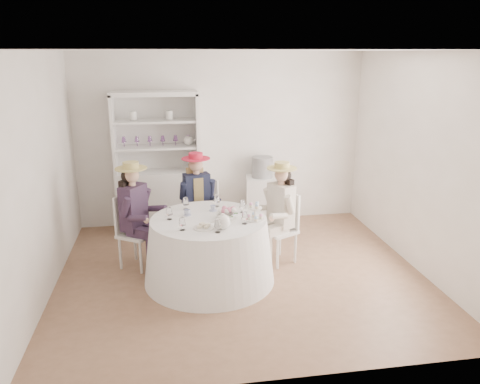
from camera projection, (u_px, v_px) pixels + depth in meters
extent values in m
plane|color=brown|center=(241.00, 274.00, 5.88)|extent=(4.50, 4.50, 0.00)
plane|color=white|center=(241.00, 50.00, 5.10)|extent=(4.50, 4.50, 0.00)
plane|color=silver|center=(221.00, 140.00, 7.38)|extent=(4.50, 0.00, 4.50)
plane|color=silver|center=(283.00, 232.00, 3.60)|extent=(4.50, 0.00, 4.50)
plane|color=silver|center=(40.00, 178.00, 5.15)|extent=(0.00, 4.50, 4.50)
plane|color=silver|center=(419.00, 163.00, 5.83)|extent=(0.00, 4.50, 4.50)
cone|color=white|center=(209.00, 250.00, 5.64)|extent=(1.58, 1.58, 0.77)
cylinder|color=white|center=(209.00, 219.00, 5.52)|extent=(1.38, 1.38, 0.02)
cube|color=silver|center=(159.00, 200.00, 7.25)|extent=(1.34, 0.78, 0.95)
cube|color=silver|center=(156.00, 131.00, 7.14)|extent=(1.23, 0.36, 1.16)
cube|color=silver|center=(154.00, 93.00, 6.78)|extent=(1.34, 0.78, 0.06)
cube|color=silver|center=(114.00, 134.00, 6.85)|extent=(0.16, 0.47, 1.16)
cube|color=silver|center=(197.00, 132.00, 7.04)|extent=(0.16, 0.47, 1.16)
cube|color=silver|center=(157.00, 147.00, 7.01)|extent=(1.25, 0.71, 0.03)
cube|color=silver|center=(155.00, 121.00, 6.89)|extent=(1.25, 0.71, 0.03)
sphere|color=white|center=(188.00, 140.00, 7.05)|extent=(0.15, 0.15, 0.15)
cube|color=silver|center=(262.00, 200.00, 7.52)|extent=(0.56, 0.56, 0.78)
cylinder|color=black|center=(262.00, 167.00, 7.36)|extent=(0.41, 0.41, 0.33)
cube|color=silver|center=(137.00, 234.00, 5.98)|extent=(0.55, 0.55, 0.04)
cylinder|color=silver|center=(141.00, 257.00, 5.84)|extent=(0.04, 0.04, 0.43)
cylinder|color=silver|center=(155.00, 248.00, 6.12)|extent=(0.04, 0.04, 0.43)
cylinder|color=silver|center=(120.00, 253.00, 5.96)|extent=(0.04, 0.04, 0.43)
cylinder|color=silver|center=(135.00, 244.00, 6.24)|extent=(0.04, 0.04, 0.43)
cube|color=silver|center=(124.00, 213.00, 5.97)|extent=(0.23, 0.33, 0.49)
cube|color=black|center=(134.00, 207.00, 5.88)|extent=(0.36, 0.40, 0.57)
cube|color=black|center=(140.00, 232.00, 5.83)|extent=(0.35, 0.29, 0.12)
cylinder|color=black|center=(150.00, 256.00, 5.86)|extent=(0.10, 0.10, 0.45)
cylinder|color=black|center=(126.00, 207.00, 5.66)|extent=(0.19, 0.17, 0.27)
cube|color=black|center=(148.00, 228.00, 5.98)|extent=(0.35, 0.29, 0.12)
cylinder|color=black|center=(158.00, 251.00, 6.02)|extent=(0.10, 0.10, 0.45)
cylinder|color=black|center=(145.00, 198.00, 6.02)|extent=(0.19, 0.17, 0.27)
cylinder|color=#D8A889|center=(132.00, 184.00, 5.79)|extent=(0.09, 0.09, 0.08)
sphere|color=#D8A889|center=(131.00, 175.00, 5.76)|extent=(0.19, 0.19, 0.19)
sphere|color=black|center=(129.00, 176.00, 5.78)|extent=(0.19, 0.19, 0.19)
cube|color=black|center=(128.00, 194.00, 5.86)|extent=(0.20, 0.24, 0.37)
cylinder|color=tan|center=(131.00, 168.00, 5.73)|extent=(0.39, 0.39, 0.01)
cylinder|color=tan|center=(131.00, 165.00, 5.72)|extent=(0.20, 0.20, 0.08)
cube|color=silver|center=(198.00, 218.00, 6.58)|extent=(0.46, 0.46, 0.04)
cylinder|color=silver|center=(191.00, 238.00, 6.45)|extent=(0.03, 0.03, 0.43)
cylinder|color=silver|center=(212.00, 235.00, 6.56)|extent=(0.03, 0.03, 0.43)
cylinder|color=silver|center=(185.00, 231.00, 6.72)|extent=(0.03, 0.03, 0.43)
cylinder|color=silver|center=(205.00, 228.00, 6.83)|extent=(0.03, 0.03, 0.43)
cube|color=silver|center=(194.00, 197.00, 6.66)|extent=(0.37, 0.11, 0.49)
cube|color=#1B1F36|center=(197.00, 193.00, 6.49)|extent=(0.38, 0.26, 0.56)
cube|color=tan|center=(197.00, 193.00, 6.49)|extent=(0.18, 0.24, 0.49)
cube|color=#1B1F36|center=(194.00, 216.00, 6.42)|extent=(0.19, 0.35, 0.12)
cylinder|color=#1B1F36|center=(197.00, 240.00, 6.38)|extent=(0.10, 0.10, 0.45)
cylinder|color=#1B1F36|center=(183.00, 191.00, 6.37)|extent=(0.12, 0.18, 0.27)
cube|color=#1B1F36|center=(206.00, 215.00, 6.48)|extent=(0.19, 0.35, 0.12)
cylinder|color=#1B1F36|center=(209.00, 238.00, 6.44)|extent=(0.10, 0.10, 0.45)
cylinder|color=#1B1F36|center=(211.00, 188.00, 6.51)|extent=(0.12, 0.18, 0.27)
cylinder|color=#D8A889|center=(196.00, 172.00, 6.40)|extent=(0.09, 0.09, 0.08)
sphere|color=#D8A889|center=(196.00, 165.00, 6.37)|extent=(0.18, 0.18, 0.18)
sphere|color=tan|center=(195.00, 165.00, 6.42)|extent=(0.18, 0.18, 0.18)
cube|color=tan|center=(195.00, 181.00, 6.51)|extent=(0.24, 0.13, 0.37)
cylinder|color=red|center=(196.00, 159.00, 6.35)|extent=(0.39, 0.39, 0.01)
cylinder|color=red|center=(196.00, 156.00, 6.34)|extent=(0.19, 0.19, 0.08)
cube|color=silver|center=(279.00, 231.00, 6.11)|extent=(0.52, 0.52, 0.04)
cylinder|color=silver|center=(262.00, 246.00, 6.21)|extent=(0.03, 0.03, 0.42)
cylinder|color=silver|center=(278.00, 253.00, 5.97)|extent=(0.03, 0.03, 0.42)
cylinder|color=silver|center=(280.00, 240.00, 6.38)|extent=(0.03, 0.03, 0.42)
cylinder|color=silver|center=(295.00, 248.00, 6.15)|extent=(0.03, 0.03, 0.42)
cube|color=silver|center=(290.00, 210.00, 6.14)|extent=(0.20, 0.34, 0.48)
cube|color=beige|center=(281.00, 205.00, 6.02)|extent=(0.33, 0.40, 0.56)
cube|color=beige|center=(268.00, 226.00, 6.09)|extent=(0.35, 0.26, 0.12)
cylinder|color=beige|center=(260.00, 249.00, 6.10)|extent=(0.10, 0.10, 0.44)
cylinder|color=beige|center=(269.00, 197.00, 6.13)|extent=(0.19, 0.15, 0.26)
cube|color=beige|center=(277.00, 230.00, 5.96)|extent=(0.35, 0.26, 0.12)
cylinder|color=beige|center=(268.00, 253.00, 5.96)|extent=(0.10, 0.10, 0.44)
cylinder|color=beige|center=(289.00, 205.00, 5.83)|extent=(0.19, 0.15, 0.26)
cylinder|color=#D8A889|center=(281.00, 183.00, 5.93)|extent=(0.09, 0.09, 0.08)
sphere|color=#D8A889|center=(282.00, 175.00, 5.90)|extent=(0.18, 0.18, 0.18)
sphere|color=black|center=(284.00, 175.00, 5.93)|extent=(0.18, 0.18, 0.18)
cube|color=black|center=(286.00, 192.00, 6.02)|extent=(0.18, 0.24, 0.37)
cylinder|color=tan|center=(282.00, 168.00, 5.88)|extent=(0.38, 0.38, 0.01)
cylinder|color=tan|center=(282.00, 165.00, 5.87)|extent=(0.19, 0.19, 0.08)
cube|color=silver|center=(213.00, 207.00, 7.14)|extent=(0.51, 0.51, 0.04)
cylinder|color=silver|center=(226.00, 218.00, 7.27)|extent=(0.03, 0.03, 0.40)
cylinder|color=silver|center=(210.00, 215.00, 7.39)|extent=(0.03, 0.03, 0.40)
cylinder|color=silver|center=(217.00, 224.00, 7.02)|extent=(0.03, 0.03, 0.40)
cylinder|color=silver|center=(200.00, 221.00, 7.14)|extent=(0.03, 0.03, 0.40)
cube|color=silver|center=(208.00, 194.00, 6.93)|extent=(0.30, 0.22, 0.46)
imported|color=white|center=(187.00, 213.00, 5.62)|extent=(0.08, 0.08, 0.06)
imported|color=white|center=(213.00, 208.00, 5.78)|extent=(0.08, 0.08, 0.06)
imported|color=white|center=(232.00, 211.00, 5.67)|extent=(0.11, 0.11, 0.07)
imported|color=white|center=(225.00, 216.00, 5.52)|extent=(0.25, 0.25, 0.05)
sphere|color=#D16888|center=(232.00, 211.00, 5.54)|extent=(0.06, 0.06, 0.06)
sphere|color=white|center=(231.00, 210.00, 5.57)|extent=(0.06, 0.06, 0.06)
sphere|color=#D16888|center=(228.00, 209.00, 5.59)|extent=(0.06, 0.06, 0.06)
sphere|color=white|center=(225.00, 209.00, 5.58)|extent=(0.06, 0.06, 0.06)
sphere|color=#D16888|center=(223.00, 210.00, 5.56)|extent=(0.06, 0.06, 0.06)
sphere|color=white|center=(223.00, 211.00, 5.53)|extent=(0.06, 0.06, 0.06)
sphere|color=#D16888|center=(224.00, 212.00, 5.50)|extent=(0.06, 0.06, 0.06)
sphere|color=white|center=(227.00, 212.00, 5.48)|extent=(0.06, 0.06, 0.06)
sphere|color=#D16888|center=(229.00, 212.00, 5.49)|extent=(0.06, 0.06, 0.06)
sphere|color=white|center=(231.00, 212.00, 5.51)|extent=(0.06, 0.06, 0.06)
sphere|color=white|center=(223.00, 222.00, 5.19)|extent=(0.17, 0.17, 0.17)
cylinder|color=white|center=(232.00, 221.00, 5.20)|extent=(0.10, 0.03, 0.08)
cylinder|color=white|center=(223.00, 215.00, 5.16)|extent=(0.04, 0.04, 0.02)
cylinder|color=white|center=(204.00, 228.00, 5.22)|extent=(0.24, 0.24, 0.01)
cube|color=beige|center=(200.00, 227.00, 5.19)|extent=(0.05, 0.04, 0.03)
cube|color=beige|center=(204.00, 225.00, 5.21)|extent=(0.06, 0.05, 0.03)
cube|color=beige|center=(208.00, 225.00, 5.24)|extent=(0.07, 0.06, 0.03)
cube|color=beige|center=(202.00, 224.00, 5.24)|extent=(0.06, 0.06, 0.03)
cube|color=beige|center=(206.00, 227.00, 5.18)|extent=(0.06, 0.07, 0.03)
cylinder|color=white|center=(255.00, 219.00, 5.48)|extent=(0.22, 0.22, 0.01)
cylinder|color=white|center=(255.00, 214.00, 5.46)|extent=(0.02, 0.02, 0.15)
cylinder|color=white|center=(255.00, 208.00, 5.44)|extent=(0.17, 0.17, 0.01)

